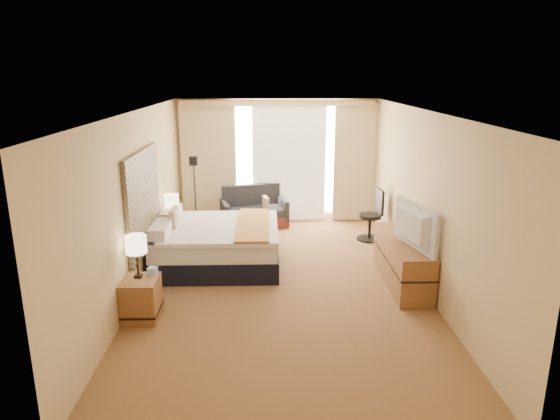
{
  "coord_description": "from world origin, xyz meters",
  "views": [
    {
      "loc": [
        -0.21,
        -7.05,
        3.13
      ],
      "look_at": [
        -0.02,
        0.4,
        1.06
      ],
      "focal_mm": 32.0,
      "sensor_mm": 36.0,
      "label": 1
    }
  ],
  "objects_px": {
    "media_dresser": "(402,261)",
    "floor_lamp": "(194,181)",
    "nightstand_left": "(141,299)",
    "lamp_right": "(172,201)",
    "bed": "(217,244)",
    "nightstand_right": "(175,238)",
    "lamp_left": "(136,245)",
    "television": "(408,226)",
    "desk_chair": "(373,217)",
    "loveseat": "(254,213)"
  },
  "relations": [
    {
      "from": "nightstand_right",
      "to": "media_dresser",
      "type": "height_order",
      "value": "media_dresser"
    },
    {
      "from": "floor_lamp",
      "to": "television",
      "type": "height_order",
      "value": "floor_lamp"
    },
    {
      "from": "television",
      "to": "loveseat",
      "type": "bearing_deg",
      "value": 20.07
    },
    {
      "from": "loveseat",
      "to": "lamp_right",
      "type": "height_order",
      "value": "lamp_right"
    },
    {
      "from": "bed",
      "to": "lamp_right",
      "type": "relative_size",
      "value": 3.83
    },
    {
      "from": "lamp_right",
      "to": "television",
      "type": "relative_size",
      "value": 0.47
    },
    {
      "from": "bed",
      "to": "lamp_left",
      "type": "relative_size",
      "value": 3.52
    },
    {
      "from": "desk_chair",
      "to": "lamp_left",
      "type": "height_order",
      "value": "lamp_left"
    },
    {
      "from": "nightstand_right",
      "to": "floor_lamp",
      "type": "relative_size",
      "value": 0.34
    },
    {
      "from": "media_dresser",
      "to": "floor_lamp",
      "type": "height_order",
      "value": "floor_lamp"
    },
    {
      "from": "loveseat",
      "to": "desk_chair",
      "type": "distance_m",
      "value": 2.5
    },
    {
      "from": "desk_chair",
      "to": "nightstand_left",
      "type": "bearing_deg",
      "value": -145.32
    },
    {
      "from": "floor_lamp",
      "to": "lamp_right",
      "type": "xyz_separation_m",
      "value": [
        -0.28,
        -0.88,
        -0.17
      ]
    },
    {
      "from": "desk_chair",
      "to": "lamp_right",
      "type": "xyz_separation_m",
      "value": [
        -3.69,
        -0.65,
        0.51
      ]
    },
    {
      "from": "nightstand_right",
      "to": "bed",
      "type": "relative_size",
      "value": 0.27
    },
    {
      "from": "desk_chair",
      "to": "nightstand_right",
      "type": "bearing_deg",
      "value": -176.09
    },
    {
      "from": "nightstand_right",
      "to": "media_dresser",
      "type": "distance_m",
      "value": 3.97
    },
    {
      "from": "loveseat",
      "to": "lamp_left",
      "type": "distance_m",
      "value": 4.32
    },
    {
      "from": "nightstand_right",
      "to": "television",
      "type": "height_order",
      "value": "television"
    },
    {
      "from": "nightstand_left",
      "to": "lamp_right",
      "type": "bearing_deg",
      "value": 90.41
    },
    {
      "from": "floor_lamp",
      "to": "lamp_left",
      "type": "height_order",
      "value": "floor_lamp"
    },
    {
      "from": "nightstand_left",
      "to": "lamp_right",
      "type": "height_order",
      "value": "lamp_right"
    },
    {
      "from": "bed",
      "to": "television",
      "type": "bearing_deg",
      "value": -23.13
    },
    {
      "from": "bed",
      "to": "nightstand_right",
      "type": "bearing_deg",
      "value": 143.45
    },
    {
      "from": "lamp_left",
      "to": "nightstand_left",
      "type": "bearing_deg",
      "value": -65.99
    },
    {
      "from": "media_dresser",
      "to": "floor_lamp",
      "type": "bearing_deg",
      "value": 146.2
    },
    {
      "from": "nightstand_left",
      "to": "lamp_left",
      "type": "distance_m",
      "value": 0.72
    },
    {
      "from": "media_dresser",
      "to": "lamp_left",
      "type": "relative_size",
      "value": 3.15
    },
    {
      "from": "lamp_left",
      "to": "television",
      "type": "relative_size",
      "value": 0.51
    },
    {
      "from": "nightstand_left",
      "to": "television",
      "type": "bearing_deg",
      "value": 10.66
    },
    {
      "from": "nightstand_left",
      "to": "lamp_right",
      "type": "xyz_separation_m",
      "value": [
        -0.02,
        2.47,
        0.68
      ]
    },
    {
      "from": "bed",
      "to": "lamp_left",
      "type": "height_order",
      "value": "lamp_left"
    },
    {
      "from": "nightstand_right",
      "to": "television",
      "type": "xyz_separation_m",
      "value": [
        3.65,
        -1.81,
        0.75
      ]
    },
    {
      "from": "nightstand_left",
      "to": "loveseat",
      "type": "height_order",
      "value": "loveseat"
    },
    {
      "from": "media_dresser",
      "to": "loveseat",
      "type": "xyz_separation_m",
      "value": [
        -2.33,
        3.04,
        -0.08
      ]
    },
    {
      "from": "nightstand_left",
      "to": "media_dresser",
      "type": "bearing_deg",
      "value": 15.84
    },
    {
      "from": "nightstand_left",
      "to": "bed",
      "type": "distance_m",
      "value": 2.07
    },
    {
      "from": "loveseat",
      "to": "floor_lamp",
      "type": "bearing_deg",
      "value": -160.28
    },
    {
      "from": "lamp_left",
      "to": "lamp_right",
      "type": "distance_m",
      "value": 2.4
    },
    {
      "from": "nightstand_left",
      "to": "nightstand_right",
      "type": "distance_m",
      "value": 2.5
    },
    {
      "from": "bed",
      "to": "loveseat",
      "type": "relative_size",
      "value": 1.37
    },
    {
      "from": "loveseat",
      "to": "television",
      "type": "distance_m",
      "value": 4.16
    },
    {
      "from": "nightstand_left",
      "to": "lamp_right",
      "type": "distance_m",
      "value": 2.56
    },
    {
      "from": "lamp_left",
      "to": "desk_chair",
      "type": "bearing_deg",
      "value": 39.49
    },
    {
      "from": "bed",
      "to": "lamp_right",
      "type": "xyz_separation_m",
      "value": [
        -0.83,
        0.57,
        0.6
      ]
    },
    {
      "from": "desk_chair",
      "to": "television",
      "type": "distance_m",
      "value": 2.5
    },
    {
      "from": "bed",
      "to": "lamp_right",
      "type": "height_order",
      "value": "lamp_right"
    },
    {
      "from": "media_dresser",
      "to": "floor_lamp",
      "type": "xyz_separation_m",
      "value": [
        -3.44,
        2.3,
        0.78
      ]
    },
    {
      "from": "bed",
      "to": "floor_lamp",
      "type": "xyz_separation_m",
      "value": [
        -0.54,
        1.45,
        0.77
      ]
    },
    {
      "from": "lamp_left",
      "to": "television",
      "type": "bearing_deg",
      "value": 9.55
    }
  ]
}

